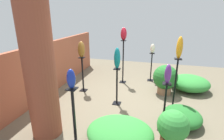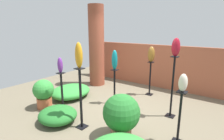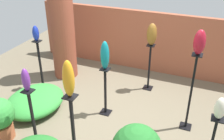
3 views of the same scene
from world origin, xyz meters
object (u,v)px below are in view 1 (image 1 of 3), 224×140
at_px(art_vase_ruby, 124,34).
at_px(potted_plant_walkway_edge, 173,129).
at_px(art_vase_bronze, 81,49).
at_px(pedestal_violet, 164,109).
at_px(art_vase_teal, 117,58).
at_px(art_vase_violet, 168,74).
at_px(art_vase_ivory, 153,48).
at_px(pedestal_bronze, 83,76).
at_px(potted_plant_front_left, 165,78).
at_px(pedestal_amber, 175,87).
at_px(pedestal_cobalt, 74,121).
at_px(brick_pillar, 39,64).
at_px(art_vase_cobalt, 71,79).
at_px(pedestal_ruby, 123,64).
at_px(pedestal_ivory, 151,68).
at_px(art_vase_amber, 180,48).
at_px(pedestal_teal, 117,88).

xyz_separation_m(art_vase_ruby, potted_plant_walkway_edge, (-2.80, -1.43, -1.20)).
bearing_deg(art_vase_bronze, potted_plant_walkway_edge, -127.05).
distance_m(pedestal_violet, art_vase_teal, 1.56).
bearing_deg(art_vase_violet, art_vase_teal, 56.57).
bearing_deg(art_vase_ivory, art_vase_teal, 158.81).
relative_size(pedestal_bronze, art_vase_ruby, 2.59).
relative_size(pedestal_violet, art_vase_teal, 1.91).
bearing_deg(art_vase_bronze, potted_plant_front_left, -78.91).
xyz_separation_m(pedestal_amber, art_vase_ivory, (1.76, 0.64, 0.55)).
distance_m(pedestal_cobalt, art_vase_bronze, 2.44).
bearing_deg(pedestal_bronze, brick_pillar, -175.94).
xyz_separation_m(art_vase_cobalt, potted_plant_walkway_edge, (0.33, -1.59, -0.85)).
bearing_deg(brick_pillar, pedestal_ruby, -16.26).
bearing_deg(pedestal_bronze, pedestal_ivory, -53.99).
bearing_deg(pedestal_amber, art_vase_violet, 165.06).
bearing_deg(pedestal_ruby, art_vase_ruby, 0.00).
xyz_separation_m(brick_pillar, art_vase_amber, (1.61, -2.39, 0.11)).
bearing_deg(pedestal_violet, pedestal_bronze, 61.21).
bearing_deg(art_vase_ivory, art_vase_ruby, 114.80).
bearing_deg(art_vase_teal, art_vase_ruby, 6.13).
height_order(pedestal_teal, pedestal_bronze, pedestal_bronze).
distance_m(pedestal_cobalt, art_vase_cobalt, 0.76).
height_order(art_vase_violet, art_vase_ruby, art_vase_ruby).
bearing_deg(pedestal_ivory, art_vase_teal, 158.81).
xyz_separation_m(art_vase_ruby, art_vase_amber, (-1.35, -1.53, -0.11)).
relative_size(art_vase_bronze, potted_plant_walkway_edge, 0.61).
bearing_deg(brick_pillar, pedestal_teal, -34.62).
xyz_separation_m(pedestal_amber, art_vase_bronze, (0.38, 2.53, 0.68)).
height_order(pedestal_ruby, art_vase_cobalt, art_vase_cobalt).
bearing_deg(pedestal_bronze, pedestal_violet, -118.79).
xyz_separation_m(art_vase_teal, art_vase_ruby, (1.48, 0.16, 0.41)).
relative_size(pedestal_teal, art_vase_ruby, 2.38).
bearing_deg(potted_plant_front_left, pedestal_bronze, 101.09).
bearing_deg(pedestal_cobalt, potted_plant_walkway_edge, -78.17).
height_order(pedestal_teal, art_vase_ruby, art_vase_ruby).
bearing_deg(brick_pillar, art_vase_violet, -71.42).
height_order(pedestal_teal, pedestal_violet, pedestal_violet).
distance_m(pedestal_bronze, art_vase_ivory, 2.43).
height_order(pedestal_amber, potted_plant_walkway_edge, pedestal_amber).
height_order(art_vase_ruby, potted_plant_front_left, art_vase_ruby).
height_order(pedestal_ruby, art_vase_amber, art_vase_amber).
height_order(art_vase_bronze, art_vase_ruby, art_vase_ruby).
relative_size(pedestal_ruby, art_vase_cobalt, 4.42).
xyz_separation_m(art_vase_cobalt, potted_plant_front_left, (2.63, -1.51, -0.80)).
distance_m(pedestal_cobalt, pedestal_amber, 2.47).
bearing_deg(art_vase_bronze, art_vase_violet, -118.79).
bearing_deg(potted_plant_walkway_edge, art_vase_cobalt, 101.83).
height_order(pedestal_cobalt, pedestal_ivory, pedestal_cobalt).
relative_size(pedestal_bronze, pedestal_amber, 0.82).
relative_size(pedestal_teal, pedestal_violet, 0.96).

